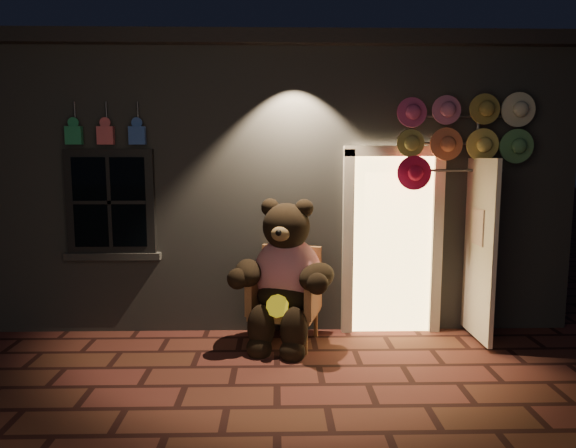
{
  "coord_description": "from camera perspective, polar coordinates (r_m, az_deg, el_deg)",
  "views": [
    {
      "loc": [
        0.0,
        -4.44,
        2.06
      ],
      "look_at": [
        0.12,
        1.0,
        1.35
      ],
      "focal_mm": 32.0,
      "sensor_mm": 36.0,
      "label": 1
    }
  ],
  "objects": [
    {
      "name": "ground",
      "position": [
        4.9,
        -1.23,
        -17.45
      ],
      "size": [
        60.0,
        60.0,
        0.0
      ],
      "primitive_type": "plane",
      "color": "#5D2923",
      "rests_on": "ground"
    },
    {
      "name": "shop_building",
      "position": [
        8.44,
        -1.27,
        5.24
      ],
      "size": [
        7.3,
        5.95,
        3.51
      ],
      "color": "slate",
      "rests_on": "ground"
    },
    {
      "name": "wicker_armchair",
      "position": [
        5.81,
        -0.12,
        -7.88
      ],
      "size": [
        0.86,
        0.82,
        1.05
      ],
      "rotation": [
        0.0,
        0.0,
        -0.28
      ],
      "color": "#A3743F",
      "rests_on": "ground"
    },
    {
      "name": "teddy_bear",
      "position": [
        5.62,
        -0.34,
        -5.82
      ],
      "size": [
        1.17,
        1.06,
        1.67
      ],
      "rotation": [
        0.0,
        0.0,
        -0.28
      ],
      "color": "red",
      "rests_on": "ground"
    },
    {
      "name": "hat_rack",
      "position": [
        6.08,
        18.62,
        9.21
      ],
      "size": [
        1.55,
        0.22,
        2.74
      ],
      "color": "#59595E",
      "rests_on": "ground"
    }
  ]
}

